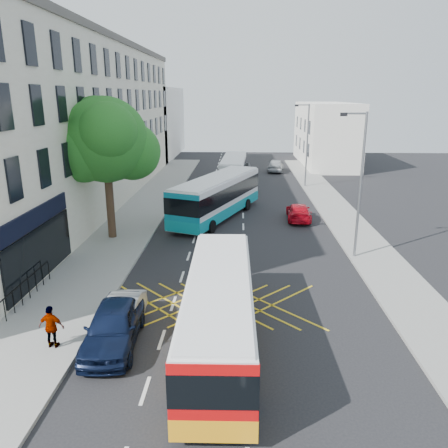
# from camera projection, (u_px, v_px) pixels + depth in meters

# --- Properties ---
(ground) EXTENTS (120.00, 120.00, 0.00)m
(ground) POSITION_uv_depth(u_px,v_px,m) (246.00, 393.00, 13.68)
(ground) COLOR black
(ground) RESTS_ON ground
(pavement_left) EXTENTS (5.00, 70.00, 0.15)m
(pavement_left) POSITION_uv_depth(u_px,v_px,m) (113.00, 238.00, 28.33)
(pavement_left) COLOR gray
(pavement_left) RESTS_ON ground
(pavement_right) EXTENTS (3.00, 70.00, 0.15)m
(pavement_right) POSITION_uv_depth(u_px,v_px,m) (361.00, 241.00, 27.76)
(pavement_right) COLOR gray
(pavement_right) RESTS_ON ground
(terrace_main) EXTENTS (8.30, 45.00, 13.50)m
(terrace_main) POSITION_uv_depth(u_px,v_px,m) (73.00, 123.00, 35.72)
(terrace_main) COLOR beige
(terrace_main) RESTS_ON ground
(terrace_far) EXTENTS (8.00, 20.00, 10.00)m
(terrace_far) POSITION_uv_depth(u_px,v_px,m) (149.00, 122.00, 65.45)
(terrace_far) COLOR silver
(terrace_far) RESTS_ON ground
(building_right) EXTENTS (6.00, 18.00, 8.00)m
(building_right) POSITION_uv_depth(u_px,v_px,m) (325.00, 134.00, 58.13)
(building_right) COLOR silver
(building_right) RESTS_ON ground
(street_tree) EXTENTS (6.30, 5.70, 8.80)m
(street_tree) POSITION_uv_depth(u_px,v_px,m) (105.00, 141.00, 26.53)
(street_tree) COLOR #382619
(street_tree) RESTS_ON pavement_left
(lamp_near) EXTENTS (1.45, 0.15, 8.00)m
(lamp_near) POSITION_uv_depth(u_px,v_px,m) (359.00, 179.00, 23.64)
(lamp_near) COLOR slate
(lamp_near) RESTS_ON pavement_right
(lamp_far) EXTENTS (1.45, 0.15, 8.00)m
(lamp_far) POSITION_uv_depth(u_px,v_px,m) (306.00, 141.00, 42.80)
(lamp_far) COLOR slate
(lamp_far) RESTS_ON pavement_right
(railings) EXTENTS (0.08, 5.60, 1.14)m
(railings) POSITION_uv_depth(u_px,v_px,m) (21.00, 293.00, 18.89)
(railings) COLOR black
(railings) RESTS_ON pavement_left
(bus_near) EXTENTS (2.63, 10.08, 2.82)m
(bus_near) POSITION_uv_depth(u_px,v_px,m) (219.00, 311.00, 15.72)
(bus_near) COLOR silver
(bus_near) RESTS_ON ground
(bus_mid) EXTENTS (6.49, 11.32, 3.14)m
(bus_mid) POSITION_uv_depth(u_px,v_px,m) (217.00, 196.00, 32.76)
(bus_mid) COLOR silver
(bus_mid) RESTS_ON ground
(bus_far) EXTENTS (2.82, 10.16, 2.83)m
(bus_far) POSITION_uv_depth(u_px,v_px,m) (233.00, 170.00, 45.12)
(bus_far) COLOR silver
(bus_far) RESTS_ON ground
(parked_car_blue) EXTENTS (2.14, 4.71, 1.57)m
(parked_car_blue) POSITION_uv_depth(u_px,v_px,m) (113.00, 326.00, 16.14)
(parked_car_blue) COLOR black
(parked_car_blue) RESTS_ON ground
(parked_car_silver) EXTENTS (1.33, 3.74, 1.23)m
(parked_car_silver) POSITION_uv_depth(u_px,v_px,m) (121.00, 315.00, 17.24)
(parked_car_silver) COLOR #B0B2B8
(parked_car_silver) RESTS_ON ground
(red_hatchback) EXTENTS (1.92, 4.27, 1.21)m
(red_hatchback) POSITION_uv_depth(u_px,v_px,m) (299.00, 212.00, 32.51)
(red_hatchback) COLOR red
(red_hatchback) RESTS_ON ground
(distant_car_grey) EXTENTS (2.15, 4.46, 1.23)m
(distant_car_grey) POSITION_uv_depth(u_px,v_px,m) (242.00, 167.00, 52.34)
(distant_car_grey) COLOR #45484E
(distant_car_grey) RESTS_ON ground
(distant_car_silver) EXTENTS (2.35, 4.62, 1.51)m
(distant_car_silver) POSITION_uv_depth(u_px,v_px,m) (276.00, 165.00, 53.03)
(distant_car_silver) COLOR #ABAFB3
(distant_car_silver) RESTS_ON ground
(pedestrian_far) EXTENTS (0.98, 0.48, 1.62)m
(pedestrian_far) POSITION_uv_depth(u_px,v_px,m) (52.00, 327.00, 15.70)
(pedestrian_far) COLOR gray
(pedestrian_far) RESTS_ON pavement_left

